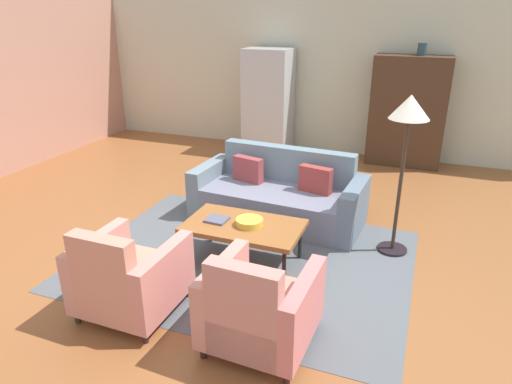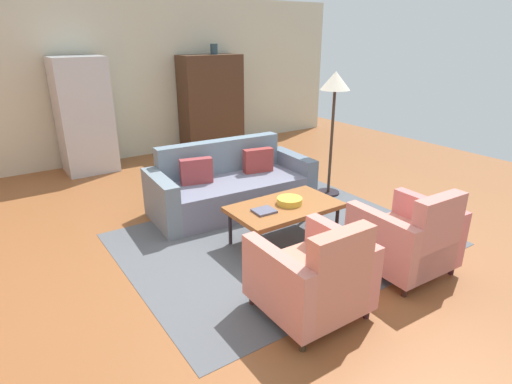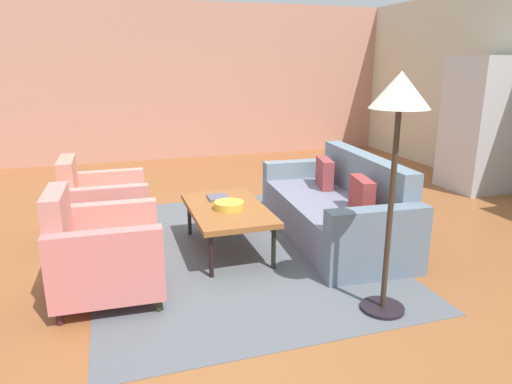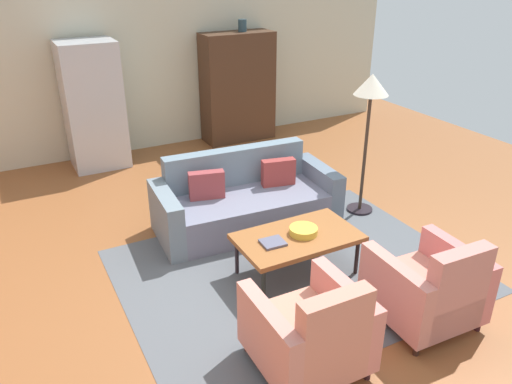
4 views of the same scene
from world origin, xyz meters
name	(u,v)px [view 2 (image 2 of 4)]	position (x,y,z in m)	size (l,w,h in m)	color
ground_plane	(270,241)	(0.00, 0.00, 0.00)	(10.80, 10.80, 0.00)	brown
wall_back	(131,79)	(0.00, 4.26, 1.40)	(9.00, 0.12, 2.80)	beige
area_rug	(281,239)	(0.13, -0.04, 0.00)	(3.40, 2.60, 0.01)	#565B60
couch	(229,187)	(0.13, 1.10, 0.29)	(2.15, 1.03, 0.86)	slate
coffee_table	(285,208)	(0.13, -0.09, 0.40)	(1.20, 0.70, 0.44)	#272128
armchair_left	(315,279)	(-0.47, -1.26, 0.34)	(0.81, 0.81, 0.88)	#3D2421
armchair_right	(409,240)	(0.72, -1.26, 0.34)	(0.83, 0.83, 0.88)	#321C19
fruit_bowl	(290,201)	(0.19, -0.09, 0.48)	(0.28, 0.28, 0.07)	gold
book_stack	(264,211)	(-0.17, -0.11, 0.45)	(0.23, 0.21, 0.02)	#535468
cabinet	(211,103)	(1.42, 3.91, 0.90)	(1.20, 0.51, 1.80)	#442B1B
vase_tall	(214,49)	(1.52, 3.91, 1.90)	(0.14, 0.14, 0.19)	#273F49
refrigerator	(84,116)	(-0.98, 3.81, 0.93)	(0.80, 0.73, 1.85)	#B7BABF
floor_lamp	(335,93)	(1.57, 0.72, 1.44)	(0.40, 0.40, 1.72)	black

